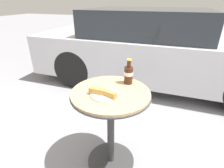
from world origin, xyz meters
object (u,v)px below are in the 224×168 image
(lunch_plate_near, at_px, (103,93))
(bistro_table, at_px, (111,115))
(parked_car, at_px, (155,48))
(cola_bottle_left, at_px, (129,74))

(lunch_plate_near, bearing_deg, bistro_table, 71.01)
(bistro_table, relative_size, parked_car, 0.18)
(cola_bottle_left, relative_size, parked_car, 0.05)
(lunch_plate_near, xyz_separation_m, parked_car, (0.12, 2.16, -0.17))
(cola_bottle_left, distance_m, parked_car, 1.90)
(cola_bottle_left, height_order, lunch_plate_near, cola_bottle_left)
(parked_car, bearing_deg, lunch_plate_near, -93.06)
(cola_bottle_left, bearing_deg, parked_car, 90.03)
(bistro_table, bearing_deg, parked_car, 87.57)
(lunch_plate_near, distance_m, parked_car, 2.17)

